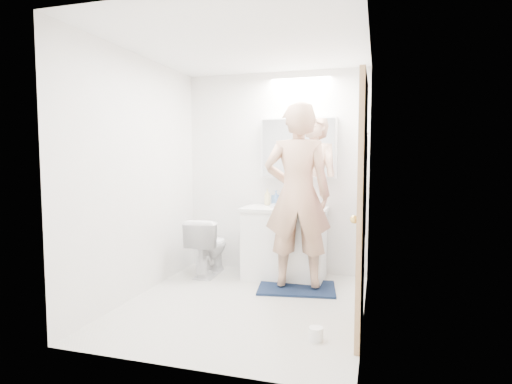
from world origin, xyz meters
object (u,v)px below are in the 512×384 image
at_px(medicine_cabinet, 299,148).
at_px(toilet_paper_roll, 316,334).
at_px(person, 297,195).
at_px(vanity_cabinet, 285,244).
at_px(toilet, 208,246).
at_px(toothbrush_cup, 303,202).
at_px(soap_bottle_a, 267,197).
at_px(soap_bottle_b, 276,198).

height_order(medicine_cabinet, toilet_paper_roll, medicine_cabinet).
bearing_deg(person, vanity_cabinet, -68.73).
distance_m(vanity_cabinet, person, 0.74).
relative_size(toilet, toothbrush_cup, 6.13).
xyz_separation_m(person, soap_bottle_a, (-0.46, 0.52, -0.08)).
xyz_separation_m(vanity_cabinet, medicine_cabinet, (0.11, 0.21, 1.11)).
xyz_separation_m(toilet, soap_bottle_a, (0.65, 0.27, 0.58)).
bearing_deg(person, toothbrush_cup, -95.40).
relative_size(toothbrush_cup, toilet_paper_roll, 1.01).
xyz_separation_m(soap_bottle_b, toilet_paper_roll, (0.74, -1.73, -0.86)).
relative_size(vanity_cabinet, person, 0.47).
height_order(toilet, soap_bottle_a, soap_bottle_a).
relative_size(person, toilet_paper_roll, 17.28).
bearing_deg(vanity_cabinet, toilet_paper_roll, -69.25).
xyz_separation_m(vanity_cabinet, soap_bottle_b, (-0.15, 0.18, 0.52)).
bearing_deg(person, toilet_paper_roll, 99.01).
relative_size(vanity_cabinet, medicine_cabinet, 1.02).
bearing_deg(toilet, medicine_cabinet, -164.62).
height_order(toilet, toothbrush_cup, toothbrush_cup).
height_order(vanity_cabinet, soap_bottle_a, soap_bottle_a).
height_order(soap_bottle_b, toilet_paper_roll, soap_bottle_b).
relative_size(medicine_cabinet, soap_bottle_a, 4.43).
bearing_deg(vanity_cabinet, soap_bottle_a, 149.04).
xyz_separation_m(vanity_cabinet, person, (0.21, -0.37, 0.61)).
bearing_deg(vanity_cabinet, person, -60.13).
bearing_deg(soap_bottle_a, person, -48.35).
xyz_separation_m(medicine_cabinet, soap_bottle_b, (-0.26, -0.03, -0.59)).
distance_m(person, soap_bottle_a, 0.70).
distance_m(toilet, soap_bottle_a, 0.91).
distance_m(person, toilet_paper_roll, 1.56).
relative_size(soap_bottle_b, toothbrush_cup, 1.60).
xyz_separation_m(soap_bottle_a, toothbrush_cup, (0.43, 0.01, -0.05)).
bearing_deg(soap_bottle_a, toilet_paper_roll, -63.76).
relative_size(medicine_cabinet, soap_bottle_b, 4.95).
xyz_separation_m(toilet, toilet_paper_roll, (1.49, -1.43, -0.29)).
bearing_deg(toothbrush_cup, person, -86.80).
distance_m(medicine_cabinet, person, 0.77).
relative_size(medicine_cabinet, toothbrush_cup, 7.93).
height_order(vanity_cabinet, person, person).
relative_size(toilet, soap_bottle_b, 3.83).
bearing_deg(toilet_paper_roll, vanity_cabinet, 110.75).
xyz_separation_m(soap_bottle_a, toilet_paper_roll, (0.84, -1.70, -0.87)).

